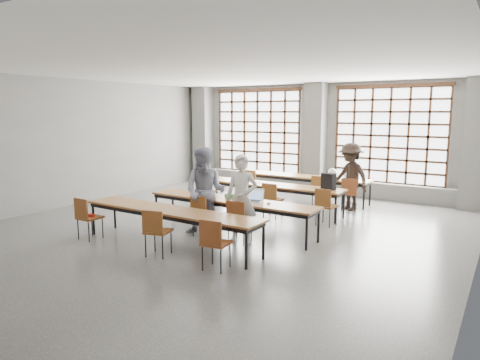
% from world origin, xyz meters
% --- Properties ---
extents(floor, '(11.00, 11.00, 0.00)m').
position_xyz_m(floor, '(0.00, 0.00, 0.00)').
color(floor, '#494947').
rests_on(floor, ground).
extents(ceiling, '(11.00, 11.00, 0.00)m').
position_xyz_m(ceiling, '(0.00, 0.00, 3.50)').
color(ceiling, silver).
rests_on(ceiling, floor).
extents(wall_back, '(10.00, 0.00, 10.00)m').
position_xyz_m(wall_back, '(0.00, 5.50, 1.75)').
color(wall_back, slate).
rests_on(wall_back, floor).
extents(wall_left, '(0.00, 11.00, 11.00)m').
position_xyz_m(wall_left, '(-5.00, 0.00, 1.75)').
color(wall_left, slate).
rests_on(wall_left, floor).
extents(column_left, '(0.60, 0.55, 3.50)m').
position_xyz_m(column_left, '(-4.50, 5.22, 1.75)').
color(column_left, '#5B5C59').
rests_on(column_left, floor).
extents(column_mid, '(0.60, 0.55, 3.50)m').
position_xyz_m(column_mid, '(0.00, 5.22, 1.75)').
color(column_mid, '#5B5C59').
rests_on(column_mid, floor).
extents(column_right, '(0.60, 0.55, 3.50)m').
position_xyz_m(column_right, '(4.50, 5.22, 1.75)').
color(column_right, '#5B5C59').
rests_on(column_right, floor).
extents(window_left, '(3.32, 0.12, 3.00)m').
position_xyz_m(window_left, '(-2.25, 5.42, 1.90)').
color(window_left, white).
rests_on(window_left, wall_back).
extents(window_right, '(3.32, 0.12, 3.00)m').
position_xyz_m(window_right, '(2.25, 5.42, 1.90)').
color(window_right, white).
rests_on(window_right, wall_back).
extents(sill_ledge, '(9.80, 0.35, 0.50)m').
position_xyz_m(sill_ledge, '(0.00, 5.30, 0.25)').
color(sill_ledge, '#5B5C59').
rests_on(sill_ledge, floor).
extents(desk_row_a, '(4.00, 0.70, 0.73)m').
position_xyz_m(desk_row_a, '(0.18, 3.93, 0.66)').
color(desk_row_a, brown).
rests_on(desk_row_a, floor).
extents(desk_row_b, '(4.00, 0.70, 0.73)m').
position_xyz_m(desk_row_b, '(0.05, 2.13, 0.66)').
color(desk_row_b, brown).
rests_on(desk_row_b, floor).
extents(desk_row_c, '(4.00, 0.70, 0.73)m').
position_xyz_m(desk_row_c, '(0.29, -0.06, 0.66)').
color(desk_row_c, brown).
rests_on(desk_row_c, floor).
extents(desk_row_d, '(4.00, 0.70, 0.73)m').
position_xyz_m(desk_row_d, '(-0.15, -1.52, 0.66)').
color(desk_row_d, brown).
rests_on(desk_row_d, floor).
extents(chair_back_left, '(0.45, 0.46, 0.88)m').
position_xyz_m(chair_back_left, '(-1.22, 3.30, 0.54)').
color(chair_back_left, brown).
rests_on(chair_back_left, floor).
extents(chair_back_mid, '(0.42, 0.43, 0.88)m').
position_xyz_m(chair_back_mid, '(0.98, 3.30, 0.54)').
color(chair_back_mid, brown).
rests_on(chair_back_mid, floor).
extents(chair_back_right, '(0.52, 0.52, 0.88)m').
position_xyz_m(chair_back_right, '(1.80, 3.30, 0.54)').
color(chair_back_right, maroon).
rests_on(chair_back_right, floor).
extents(chair_mid_left, '(0.51, 0.51, 0.88)m').
position_xyz_m(chair_mid_left, '(-1.53, 1.50, 0.54)').
color(chair_mid_left, brown).
rests_on(chair_mid_left, floor).
extents(chair_mid_centre, '(0.43, 0.43, 0.88)m').
position_xyz_m(chair_mid_centre, '(0.45, 1.50, 0.54)').
color(chair_mid_centre, brown).
rests_on(chair_mid_centre, floor).
extents(chair_mid_right, '(0.46, 0.46, 0.88)m').
position_xyz_m(chair_mid_right, '(1.84, 1.50, 0.54)').
color(chair_mid_right, brown).
rests_on(chair_mid_right, floor).
extents(chair_front_left, '(0.42, 0.43, 0.88)m').
position_xyz_m(chair_front_left, '(-0.01, -0.69, 0.54)').
color(chair_front_left, brown).
rests_on(chair_front_left, floor).
extents(chair_front_right, '(0.45, 0.46, 0.88)m').
position_xyz_m(chair_front_right, '(0.89, -0.69, 0.54)').
color(chair_front_right, brown).
rests_on(chair_front_right, floor).
extents(chair_near_left, '(0.42, 0.43, 0.88)m').
position_xyz_m(chair_near_left, '(-1.85, -2.15, 0.54)').
color(chair_near_left, brown).
rests_on(chair_near_left, floor).
extents(chair_near_mid, '(0.51, 0.52, 0.88)m').
position_xyz_m(chair_near_mid, '(0.07, -2.15, 0.54)').
color(chair_near_mid, brown).
rests_on(chair_near_mid, floor).
extents(chair_near_right, '(0.47, 0.48, 0.88)m').
position_xyz_m(chair_near_right, '(1.36, -2.15, 0.54)').
color(chair_near_right, brown).
rests_on(chair_near_right, floor).
extents(student_male, '(0.74, 0.58, 1.77)m').
position_xyz_m(student_male, '(0.89, -0.56, 0.89)').
color(student_male, silver).
rests_on(student_male, floor).
extents(student_female, '(1.08, 0.94, 1.88)m').
position_xyz_m(student_female, '(-0.01, -0.56, 0.94)').
color(student_female, '#19214C').
rests_on(student_female, floor).
extents(student_back, '(1.33, 1.08, 1.79)m').
position_xyz_m(student_back, '(1.78, 3.43, 0.90)').
color(student_back, black).
rests_on(student_back, floor).
extents(laptop_front, '(0.41, 0.36, 0.26)m').
position_xyz_m(laptop_front, '(0.83, 0.05, 0.79)').
color(laptop_front, '#ABACB0').
rests_on(laptop_front, desk_row_c).
extents(laptop_back, '(0.39, 0.34, 0.26)m').
position_xyz_m(laptop_back, '(1.53, 4.04, 0.79)').
color(laptop_back, '#ADADB1').
rests_on(laptop_back, desk_row_a).
extents(mouse, '(0.11, 0.10, 0.04)m').
position_xyz_m(mouse, '(1.24, -0.08, 0.75)').
color(mouse, white).
rests_on(mouse, desk_row_c).
extents(green_box, '(0.27, 0.16, 0.09)m').
position_xyz_m(green_box, '(0.24, 0.02, 0.78)').
color(green_box, '#2F8A2D').
rests_on(green_box, desk_row_c).
extents(phone, '(0.14, 0.09, 0.01)m').
position_xyz_m(phone, '(0.47, -0.16, 0.74)').
color(phone, black).
rests_on(phone, desk_row_c).
extents(paper_sheet_a, '(0.31, 0.22, 0.00)m').
position_xyz_m(paper_sheet_a, '(-0.55, 2.18, 0.73)').
color(paper_sheet_a, white).
rests_on(paper_sheet_a, desk_row_b).
extents(paper_sheet_b, '(0.34, 0.29, 0.00)m').
position_xyz_m(paper_sheet_b, '(-0.25, 2.08, 0.73)').
color(paper_sheet_b, white).
rests_on(paper_sheet_b, desk_row_b).
extents(backpack, '(0.35, 0.26, 0.40)m').
position_xyz_m(backpack, '(1.65, 2.18, 0.93)').
color(backpack, black).
rests_on(backpack, desk_row_b).
extents(plastic_bag, '(0.27, 0.22, 0.29)m').
position_xyz_m(plastic_bag, '(1.08, 3.98, 0.87)').
color(plastic_bag, white).
rests_on(plastic_bag, desk_row_a).
extents(red_pouch, '(0.21, 0.13, 0.06)m').
position_xyz_m(red_pouch, '(-1.85, -2.07, 0.50)').
color(red_pouch, maroon).
rests_on(red_pouch, chair_near_left).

